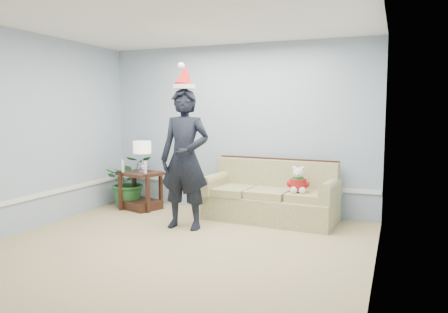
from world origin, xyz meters
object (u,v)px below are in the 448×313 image
at_px(side_table, 141,195).
at_px(table_lamp, 142,149).
at_px(sofa, 271,199).
at_px(houseplant, 130,181).
at_px(teddy_bear, 298,183).
at_px(man, 185,159).

height_order(side_table, table_lamp, table_lamp).
distance_m(sofa, houseplant, 2.50).
distance_m(sofa, teddy_bear, 0.55).
relative_size(sofa, teddy_bear, 5.15).
bearing_deg(man, table_lamp, 144.31).
relative_size(side_table, teddy_bear, 2.03).
distance_m(sofa, table_lamp, 2.26).
bearing_deg(table_lamp, man, -32.83).
distance_m(side_table, man, 1.64).
bearing_deg(houseplant, teddy_bear, -2.78).
bearing_deg(sofa, side_table, -172.77).
height_order(sofa, man, man).
bearing_deg(man, houseplant, 146.71).
bearing_deg(table_lamp, houseplant, 158.48).
height_order(table_lamp, houseplant, table_lamp).
height_order(sofa, table_lamp, table_lamp).
distance_m(sofa, man, 1.49).
relative_size(table_lamp, houseplant, 0.58).
height_order(side_table, teddy_bear, teddy_bear).
xyz_separation_m(side_table, houseplant, (-0.27, 0.08, 0.20)).
relative_size(side_table, table_lamp, 1.52).
height_order(side_table, man, man).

